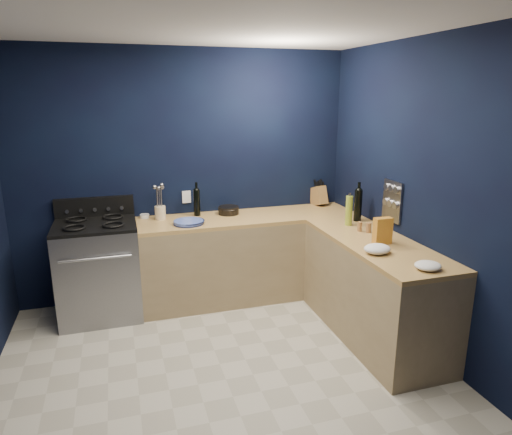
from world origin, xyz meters
name	(u,v)px	position (x,y,z in m)	size (l,w,h in m)	color
floor	(226,381)	(0.00, 0.00, -0.01)	(3.50, 3.50, 0.02)	#AEA999
ceiling	(219,16)	(0.00, 0.00, 2.61)	(3.50, 3.50, 0.02)	silver
wall_back	(185,176)	(0.00, 1.76, 1.30)	(3.50, 0.02, 2.60)	black
wall_right	(435,201)	(1.76, 0.00, 1.30)	(0.02, 3.50, 2.60)	black
wall_front	(338,347)	(0.00, -1.76, 1.30)	(3.50, 0.02, 2.60)	black
cab_back	(249,258)	(0.60, 1.44, 0.43)	(2.30, 0.63, 0.86)	#947E5A
top_back	(248,218)	(0.60, 1.44, 0.88)	(2.30, 0.63, 0.04)	olive
cab_right	(373,291)	(1.44, 0.29, 0.43)	(0.63, 1.67, 0.86)	#947E5A
top_right	(377,244)	(1.44, 0.29, 0.88)	(0.63, 1.67, 0.04)	olive
gas_range	(99,271)	(-0.93, 1.42, 0.46)	(0.76, 0.66, 0.92)	gray
oven_door	(98,285)	(-0.93, 1.10, 0.45)	(0.59, 0.02, 0.42)	black
cooktop	(95,225)	(-0.93, 1.42, 0.94)	(0.76, 0.66, 0.03)	black
backguard	(95,207)	(-0.93, 1.72, 1.04)	(0.76, 0.06, 0.20)	black
spice_panel	(392,201)	(1.74, 0.55, 1.18)	(0.02, 0.28, 0.38)	gray
wall_outlet	(186,197)	(0.00, 1.74, 1.08)	(0.09, 0.02, 0.13)	white
plate_stack	(189,222)	(-0.05, 1.31, 0.92)	(0.29, 0.29, 0.04)	#3750A7
ramekin	(145,216)	(-0.45, 1.67, 0.92)	(0.10, 0.10, 0.04)	white
utensil_crock	(160,213)	(-0.30, 1.58, 0.97)	(0.11, 0.11, 0.14)	#F6DFC3
wine_bottle_back	(197,203)	(0.09, 1.61, 1.04)	(0.07, 0.07, 0.28)	black
lemon_basket	(229,210)	(0.42, 1.57, 0.94)	(0.22, 0.22, 0.08)	black
knife_block	(319,196)	(1.51, 1.68, 1.01)	(0.11, 0.19, 0.21)	olive
wine_bottle_right	(358,206)	(1.60, 0.93, 1.06)	(0.08, 0.08, 0.32)	black
oil_bottle	(349,211)	(1.44, 0.82, 1.05)	(0.07, 0.07, 0.29)	#8CA32C
spice_jar_near	(360,227)	(1.44, 0.60, 0.95)	(0.04, 0.04, 0.09)	olive
spice_jar_far	(369,228)	(1.50, 0.54, 0.95)	(0.05, 0.05, 0.09)	olive
crouton_bag	(383,231)	(1.44, 0.22, 1.01)	(0.16, 0.07, 0.23)	#B7402B
towel_front	(377,249)	(1.27, 0.01, 0.94)	(0.22, 0.19, 0.08)	white
towel_end	(428,266)	(1.44, -0.40, 0.93)	(0.20, 0.18, 0.06)	white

